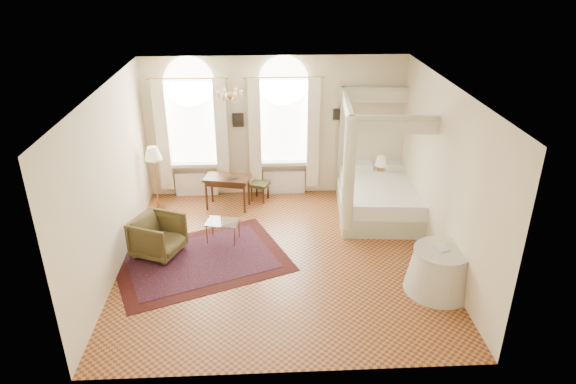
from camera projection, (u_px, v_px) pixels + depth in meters
name	position (u px, v px, depth m)	size (l,w,h in m)	color
ground	(280.00, 257.00, 9.92)	(6.00, 6.00, 0.00)	#A35F2F
room_walls	(280.00, 162.00, 9.08)	(6.00, 6.00, 6.00)	beige
window_left	(193.00, 137.00, 11.79)	(1.62, 0.27, 3.29)	white
window_right	(284.00, 136.00, 11.89)	(1.62, 0.27, 3.29)	white
chandelier	(230.00, 94.00, 9.73)	(0.51, 0.45, 0.50)	#B17C3B
wall_pictures	(279.00, 118.00, 11.80)	(2.54, 0.03, 0.39)	black
canopy_bed	(383.00, 190.00, 11.33)	(2.16, 2.56, 2.61)	#B8C19D
nightstand	(378.00, 186.00, 12.15)	(0.45, 0.41, 0.65)	#3D1E10
nightstand_lamp	(381.00, 162.00, 11.91)	(0.29, 0.29, 0.42)	#B17C3B
writing_desk	(227.00, 182.00, 11.60)	(1.10, 0.74, 0.75)	#3D1E10
laptop	(231.00, 178.00, 11.49)	(0.31, 0.20, 0.02)	black
stool	(260.00, 185.00, 12.04)	(0.52, 0.52, 0.46)	#3F391B
armchair	(158.00, 236.00, 9.87)	(0.84, 0.86, 0.78)	#43391C
coffee_table	(223.00, 223.00, 10.31)	(0.73, 0.58, 0.45)	white
floor_lamp	(153.00, 157.00, 11.22)	(0.39, 0.39, 1.51)	#B17C3B
oriental_rug	(201.00, 260.00, 9.82)	(3.75, 3.26, 0.01)	#41100F
side_table	(440.00, 270.00, 8.81)	(1.17, 1.17, 0.80)	beige
book	(437.00, 249.00, 8.65)	(0.19, 0.26, 0.02)	black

